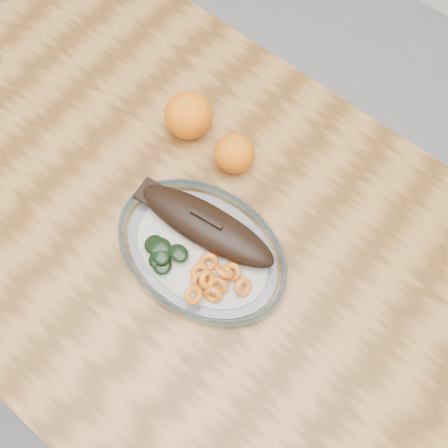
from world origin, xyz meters
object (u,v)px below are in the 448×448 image
at_px(plated_meal, 202,248).
at_px(orange_right, 235,154).
at_px(dining_table, 174,236).
at_px(orange_left, 188,115).

distance_m(plated_meal, orange_right, 0.18).
xyz_separation_m(dining_table, plated_meal, (0.09, -0.02, 0.12)).
bearing_deg(plated_meal, orange_right, 108.37).
bearing_deg(orange_right, plated_meal, -68.62).
bearing_deg(orange_left, orange_right, -2.52).
xyz_separation_m(dining_table, orange_right, (0.02, 0.15, 0.14)).
relative_size(dining_table, orange_left, 13.49).
distance_m(dining_table, orange_left, 0.23).
relative_size(dining_table, orange_right, 16.45).
height_order(dining_table, plated_meal, plated_meal).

